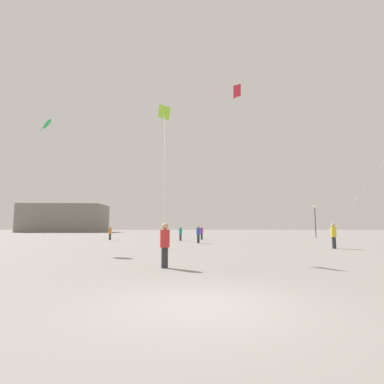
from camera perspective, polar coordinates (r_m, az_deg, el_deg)
The scene contains 12 objects.
ground_plane at distance 6.56m, azimuth 1.75°, elevation -20.92°, with size 300.00×300.00×0.00m, color gray.
person_in_yellow at distance 24.73m, azimuth 25.51°, elevation -7.40°, with size 0.41×0.41×1.86m.
person_in_orange at distance 38.02m, azimuth -15.43°, elevation -7.47°, with size 0.37×0.37×1.68m.
person_in_red at distance 12.02m, azimuth -5.23°, elevation -9.75°, with size 0.38×0.38×1.76m.
person_in_purple at distance 37.89m, azimuth 1.86°, elevation -7.70°, with size 0.37×0.37×1.69m.
person_in_teal at distance 34.87m, azimuth -2.22°, elevation -7.81°, with size 0.36×0.36×1.67m.
person_in_blue at distance 29.75m, azimuth 1.22°, elevation -7.91°, with size 0.38×0.38×1.77m.
kite_crimson_delta at distance 30.51m, azimuth 8.43°, elevation 18.19°, with size 4.31×3.34×13.81m.
kite_lime_delta at distance 19.05m, azimuth -5.24°, elevation 14.66°, with size 1.09×6.52×7.74m.
kite_emerald_diamond at distance 26.00m, azimuth -25.54°, elevation 11.34°, with size 12.38×8.04×8.65m.
building_left_hall at distance 96.37m, azimuth -23.12°, elevation -4.68°, with size 23.28×14.28×8.12m.
lamppost_east at distance 48.78m, azimuth 22.52°, elevation -4.23°, with size 0.36×0.36×4.83m.
Camera 1 is at (-0.26, -6.35, 1.62)m, focal length 27.82 mm.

